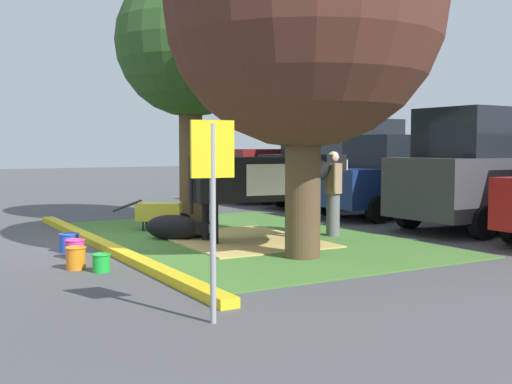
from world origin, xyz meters
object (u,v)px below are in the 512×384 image
Objects in this scene: wheelbarrow at (160,212)px; bucket_green at (101,262)px; person_handler at (333,191)px; bucket_pink at (75,248)px; shade_tree_left at (190,45)px; parking_sign at (213,181)px; bucket_blue at (69,242)px; hatchback_white at (397,177)px; shade_tree_right at (304,9)px; calf_lying at (175,228)px; pickup_truck_maroon at (299,166)px; bucket_orange at (76,258)px; suv_dark_grey at (494,169)px; cow_holstein at (260,180)px; suv_black at (343,163)px.

bucket_green is at bearing -32.36° from wheelbarrow.
bucket_pink is at bearing -91.58° from person_handler.
shade_tree_left reaches higher than parking_sign.
person_handler is 4.96m from bucket_blue.
shade_tree_right is at bearing -55.24° from hatchback_white.
calf_lying is 0.78× the size of wheelbarrow.
shade_tree_left is at bearing -100.84° from hatchback_white.
bucket_green is 9.06m from hatchback_white.
shade_tree_left is 7.66m from pickup_truck_maroon.
calf_lying is 3.11m from person_handler.
bucket_orange is (0.76, -5.13, -0.72)m from person_handler.
suv_dark_grey is at bearing 1.96° from hatchback_white.
shade_tree_right is 5.33m from bucket_blue.
wheelbarrow reaches higher than bucket_pink.
hatchback_white is at bearing 120.45° from person_handler.
bucket_orange is 1.22× the size of bucket_green.
shade_tree_right is 1.92× the size of cow_holstein.
shade_tree_left is 7.04m from suv_dark_grey.
cow_holstein is 9.03m from pickup_truck_maroon.
suv_black is (-1.57, 5.48, -2.69)m from shade_tree_left.
bucket_pink is at bearing -120.32° from shade_tree_right.
bucket_blue is at bearing -129.11° from shade_tree_right.
bucket_orange is at bearing -48.96° from pickup_truck_maroon.
shade_tree_right is 4.48m from parking_sign.
hatchback_white reaches higher than bucket_blue.
bucket_green is 0.06× the size of hatchback_white.
suv_black is at bearing 137.79° from shade_tree_right.
parking_sign is 3.68m from bucket_orange.
person_handler is at bearing -101.51° from suv_dark_grey.
cow_holstein is 6.96m from suv_black.
suv_dark_grey reaches higher than pickup_truck_maroon.
suv_dark_grey is (0.98, 5.16, 0.14)m from cow_holstein.
shade_tree_left is 1.21× the size of suv_dark_grey.
shade_tree_right reaches higher than hatchback_white.
bucket_blue reaches higher than bucket_green.
cow_holstein is 1.89× the size of person_handler.
wheelbarrow reaches higher than bucket_green.
cow_holstein is 0.67× the size of suv_dark_grey.
bucket_green is at bearing -175.81° from parking_sign.
shade_tree_left is at bearing 177.03° from shade_tree_right.
shade_tree_right reaches higher than person_handler.
cow_holstein is 1.56× the size of parking_sign.
shade_tree_right is 4.62m from calf_lying.
person_handler is (1.08, 2.84, 0.65)m from calf_lying.
cow_holstein is at bearing 57.85° from calf_lying.
hatchback_white is at bearing 85.96° from wheelbarrow.
bucket_green is (-3.06, -0.22, -1.28)m from parking_sign.
hatchback_white is (0.43, 6.12, 0.60)m from wheelbarrow.
suv_black is at bearing 123.44° from bucket_green.
calf_lying is (2.00, -1.24, -3.73)m from shade_tree_left.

